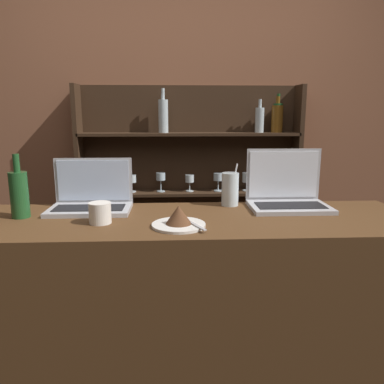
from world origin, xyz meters
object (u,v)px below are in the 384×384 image
at_px(laptop_near, 91,199).
at_px(laptop_far, 287,194).
at_px(cake_plate, 179,219).
at_px(wine_bottle_green, 19,193).
at_px(coffee_cup, 100,213).
at_px(water_glass, 230,189).

height_order(laptop_near, laptop_far, laptop_far).
bearing_deg(cake_plate, wine_bottle_green, 166.26).
bearing_deg(laptop_far, laptop_near, -179.40).
bearing_deg(cake_plate, laptop_near, 144.57).
bearing_deg(wine_bottle_green, coffee_cup, -16.52).
relative_size(laptop_near, laptop_far, 1.00).
relative_size(laptop_near, cake_plate, 1.71).
xyz_separation_m(laptop_far, coffee_cup, (-0.78, -0.22, -0.02)).
height_order(laptop_near, wine_bottle_green, wine_bottle_green).
height_order(laptop_far, wine_bottle_green, wine_bottle_green).
bearing_deg(water_glass, laptop_near, -175.43).
distance_m(laptop_far, wine_bottle_green, 1.12).
bearing_deg(laptop_near, laptop_far, 0.60).
bearing_deg(coffee_cup, laptop_far, 15.71).
height_order(laptop_near, cake_plate, laptop_near).
relative_size(laptop_near, water_glass, 1.79).
xyz_separation_m(cake_plate, wine_bottle_green, (-0.63, 0.15, 0.07)).
xyz_separation_m(laptop_far, wine_bottle_green, (-1.11, -0.12, 0.04)).
relative_size(laptop_far, coffee_cup, 4.08).
relative_size(cake_plate, wine_bottle_green, 0.78).
xyz_separation_m(laptop_near, cake_plate, (0.37, -0.26, -0.02)).
xyz_separation_m(wine_bottle_green, coffee_cup, (0.33, -0.10, -0.06)).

